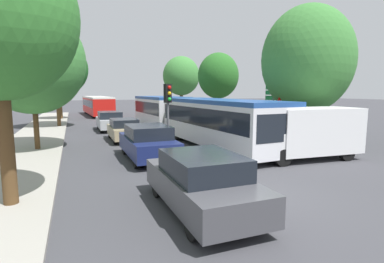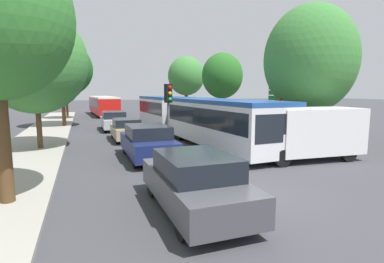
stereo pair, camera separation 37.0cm
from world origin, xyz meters
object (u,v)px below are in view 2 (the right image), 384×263
at_px(queued_car_tan, 126,129).
at_px(tree_left_mid, 35,61).
at_px(queued_car_graphite, 195,182).
at_px(tree_right_far, 186,76).
at_px(direction_sign_post, 276,99).
at_px(queued_car_silver, 114,121).
at_px(traffic_light, 168,103).
at_px(articulated_bus, 192,115).
at_px(city_bus_rear, 103,104).
at_px(no_entry_sign, 284,112).
at_px(queued_car_navy, 148,142).
at_px(white_van, 309,132).
at_px(tree_left_far, 61,70).
at_px(tree_right_mid, 222,76).
at_px(tree_right_near, 310,62).
at_px(tree_left_distant, 66,85).

relative_size(queued_car_tan, tree_left_mid, 0.55).
relative_size(queued_car_graphite, tree_right_far, 0.61).
height_order(queued_car_tan, direction_sign_post, direction_sign_post).
distance_m(queued_car_tan, tree_right_far, 17.39).
xyz_separation_m(queued_car_silver, traffic_light, (1.66, -10.08, 1.75)).
relative_size(articulated_bus, city_bus_rear, 1.60).
bearing_deg(traffic_light, no_entry_sign, 69.59).
distance_m(queued_car_navy, direction_sign_post, 9.74).
bearing_deg(tree_left_mid, queued_car_silver, 58.44).
relative_size(queued_car_silver, direction_sign_post, 1.18).
xyz_separation_m(white_van, tree_left_far, (-10.97, 17.01, 3.53)).
distance_m(city_bus_rear, tree_right_mid, 18.59).
relative_size(white_van, direction_sign_post, 1.42).
bearing_deg(tree_left_mid, tree_right_near, -12.51).
relative_size(traffic_light, tree_right_far, 0.48).
bearing_deg(tree_right_mid, direction_sign_post, -88.48).
bearing_deg(direction_sign_post, queued_car_tan, -25.04).
bearing_deg(tree_right_near, tree_left_mid, 167.49).
bearing_deg(queued_car_silver, tree_left_mid, 148.32).
height_order(queued_car_navy, tree_left_distant, tree_left_distant).
bearing_deg(tree_right_far, tree_left_mid, -129.95).
bearing_deg(tree_right_far, queued_car_tan, -121.87).
bearing_deg(tree_right_mid, tree_right_near, -86.95).
xyz_separation_m(city_bus_rear, no_entry_sign, (8.02, -26.03, 0.51)).
relative_size(articulated_bus, queued_car_graphite, 4.11).
height_order(tree_left_mid, tree_right_near, tree_right_near).
bearing_deg(tree_left_distant, no_entry_sign, -60.18).
xyz_separation_m(white_van, direction_sign_post, (2.33, 5.70, 1.33)).
bearing_deg(direction_sign_post, white_van, 58.18).
bearing_deg(tree_left_far, queued_car_tan, -65.08).
relative_size(queued_car_navy, tree_left_mid, 0.62).
bearing_deg(queued_car_tan, white_van, -140.19).
height_order(white_van, tree_right_mid, tree_right_mid).
xyz_separation_m(articulated_bus, tree_right_mid, (4.82, 5.40, 2.86)).
distance_m(direction_sign_post, tree_left_far, 17.60).
xyz_separation_m(no_entry_sign, tree_left_mid, (-12.67, 3.14, 2.65)).
height_order(no_entry_sign, direction_sign_post, direction_sign_post).
xyz_separation_m(queued_car_navy, tree_left_far, (-4.24, 14.41, 3.99)).
height_order(traffic_light, no_entry_sign, traffic_light).
relative_size(articulated_bus, no_entry_sign, 6.29).
distance_m(queued_car_graphite, queued_car_tan, 11.93).
bearing_deg(articulated_bus, traffic_light, -35.79).
relative_size(queued_car_navy, tree_left_distant, 0.83).
bearing_deg(traffic_light, tree_left_far, -176.25).
height_order(queued_car_navy, white_van, white_van).
bearing_deg(tree_left_far, traffic_light, -67.93).
bearing_deg(queued_car_silver, traffic_light, -170.79).
bearing_deg(no_entry_sign, queued_car_navy, -85.30).
bearing_deg(tree_left_far, tree_left_distant, 89.97).
height_order(queued_car_graphite, queued_car_silver, queued_car_graphite).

